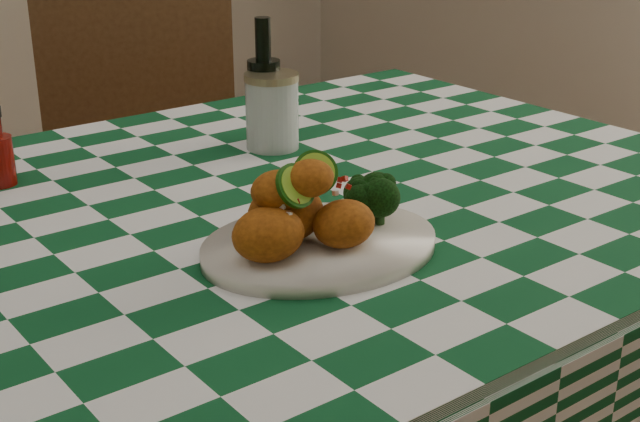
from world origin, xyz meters
TOP-DOWN VIEW (x-y plane):
  - plate at (0.06, -0.19)m, footprint 0.33×0.27m
  - fried_chicken_pile at (0.04, -0.19)m, footprint 0.17×0.12m
  - broccoli_side at (0.15, -0.18)m, footprint 0.08×0.08m
  - mason_jar at (0.25, 0.19)m, footprint 0.12×0.12m
  - beer_bottle at (0.26, 0.23)m, footprint 0.08×0.08m
  - wooden_chair_right at (0.30, 0.74)m, footprint 0.59×0.61m

SIDE VIEW (x-z plane):
  - wooden_chair_right at x=0.30m, z-range 0.00..1.00m
  - plate at x=0.06m, z-range 0.79..0.80m
  - broccoli_side at x=0.15m, z-range 0.80..0.86m
  - mason_jar at x=0.25m, z-range 0.79..0.91m
  - fried_chicken_pile at x=0.04m, z-range 0.80..0.91m
  - beer_bottle at x=0.26m, z-range 0.79..1.00m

